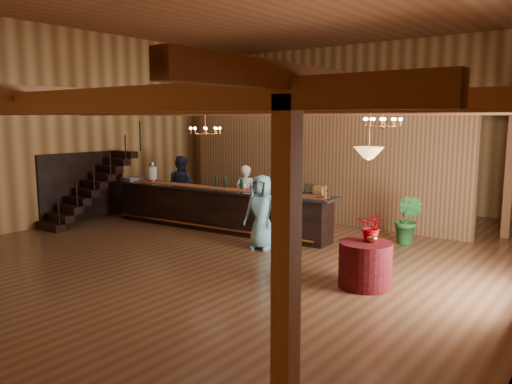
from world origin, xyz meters
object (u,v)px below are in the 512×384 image
Objects in this scene: floor_plant at (408,220)px; guest at (262,212)px; chandelier_left at (205,130)px; chandelier_right at (383,122)px; backbar_shelf at (280,204)px; pendant_lamp at (369,153)px; raffle_drum at (320,191)px; tasting_bar at (217,209)px; round_table at (365,265)px; beverage_dispenser at (152,172)px; bartender at (246,196)px; staff_second at (182,186)px.

guest is at bearing -136.07° from floor_plant.
chandelier_left and chandelier_right have the same top height.
backbar_shelf is at bearing 168.32° from floor_plant.
chandelier_right is at bearing 107.33° from pendant_lamp.
chandelier_left is (-3.21, -0.42, 1.36)m from raffle_drum.
tasting_bar is 7.63× the size of pendant_lamp.
backbar_shelf is 3.26× the size of pendant_lamp.
raffle_drum is 0.36× the size of round_table.
guest is (2.14, -0.87, 0.28)m from tasting_bar.
chandelier_right is at bearing 107.33° from round_table.
pendant_lamp is at bearing -46.04° from backbar_shelf.
floor_plant is (4.85, 1.79, -2.08)m from chandelier_left.
beverage_dispenser reaches higher than bartender.
bartender is at bearing 179.64° from staff_second.
round_table is 0.50× the size of staff_second.
tasting_bar is 2.12m from chandelier_left.
bartender is 1.00× the size of guest.
backbar_shelf is at bearing 137.97° from pendant_lamp.
backbar_shelf reaches higher than round_table.
beverage_dispenser is at bearing -176.78° from chandelier_right.
pendant_lamp is at bearing -12.82° from beverage_dispenser.
round_table is (5.17, -1.86, -0.17)m from tasting_bar.
pendant_lamp is (7.56, -1.72, 0.98)m from beverage_dispenser.
beverage_dispenser is at bearing -166.36° from floor_plant.
staff_second is (-5.08, 0.49, -0.38)m from raffle_drum.
bartender is at bearing 151.09° from round_table.
round_table is at bearing -46.04° from backbar_shelf.
guest is at bearing 161.92° from round_table.
staff_second reaches higher than raffle_drum.
chandelier_right is at bearing -96.98° from floor_plant.
guest is (-3.03, 0.99, -1.54)m from pendant_lamp.
floor_plant is (4.68, 1.57, 0.02)m from tasting_bar.
round_table is 0.55× the size of guest.
bartender is at bearing 127.38° from guest.
backbar_shelf is at bearing 78.32° from chandelier_left.
pendant_lamp reaches higher than backbar_shelf.
backbar_shelf is 5.32m from chandelier_right.
pendant_lamp is 3.54m from guest.
backbar_shelf is 2.46× the size of floor_plant.
raffle_drum is (3.04, 0.20, 0.73)m from tasting_bar.
beverage_dispenser is 1.02m from staff_second.
chandelier_left reaches higher than backbar_shelf.
chandelier_left is at bearing 154.97° from guest.
bartender is 1.44× the size of floor_plant.
tasting_bar is at bearing 51.63° from chandelier_left.
tasting_bar is 2.34× the size of backbar_shelf.
backbar_shelf is 3.80m from guest.
chandelier_right is 3.33m from guest.
round_table is 0.55× the size of bartender.
beverage_dispenser is at bearing -176.37° from raffle_drum.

